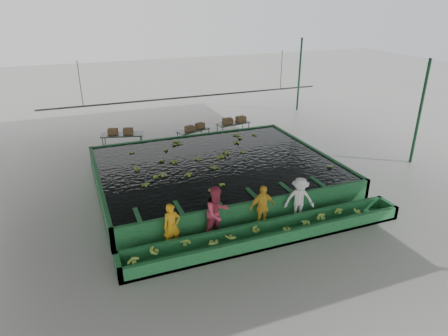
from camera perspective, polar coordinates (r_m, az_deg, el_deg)
name	(u,v)px	position (r m, az deg, el deg)	size (l,w,h in m)	color
ground	(228,195)	(16.47, 0.64, -3.84)	(80.00, 80.00, 0.00)	gray
shed_roof	(229,72)	(14.88, 0.73, 13.58)	(20.00, 22.00, 0.04)	slate
shed_posts	(229,137)	(15.50, 0.68, 4.43)	(20.00, 22.00, 5.00)	#163D26
flotation_tank	(216,171)	(17.54, -1.20, -0.46)	(10.00, 8.00, 0.90)	#206633
tank_water	(216,163)	(17.38, -1.21, 0.75)	(9.70, 7.70, 0.00)	black
sorting_trough	(269,234)	(13.52, 6.48, -9.32)	(10.00, 1.00, 0.50)	#206633
cableway_rail	(190,97)	(19.90, -4.84, 10.08)	(0.08, 0.08, 14.00)	#59605B
rail_hanger_left	(80,84)	(18.91, -19.87, 11.23)	(0.04, 0.04, 2.00)	#59605B
rail_hanger_right	(281,70)	(21.65, 8.19, 13.69)	(0.04, 0.04, 2.00)	#59605B
worker_a	(172,226)	(12.93, -7.44, -8.26)	(0.57, 0.37, 1.55)	orange
worker_b	(217,213)	(13.23, -1.01, -6.44)	(0.92, 0.71, 1.88)	#C03B53
worker_c	(262,207)	(13.88, 5.49, -5.61)	(0.96, 0.40, 1.64)	yellow
worker_d	(299,199)	(14.54, 10.72, -4.44)	(1.08, 0.62, 1.68)	white
packing_table_left	(123,143)	(21.59, -14.23, 3.53)	(2.13, 0.85, 0.97)	#59605B
packing_table_mid	(193,137)	(22.10, -4.41, 4.46)	(1.83, 0.73, 0.83)	#59605B
packing_table_right	(233,130)	(23.19, 1.30, 5.47)	(1.90, 0.76, 0.87)	#59605B
box_stack_left	(121,134)	(21.48, -14.54, 4.77)	(1.27, 0.35, 0.27)	brown
box_stack_mid	(195,129)	(22.05, -4.18, 5.56)	(1.21, 0.34, 0.26)	brown
box_stack_right	(234,122)	(23.09, 1.48, 6.52)	(1.40, 0.39, 0.30)	brown
floating_bananas	(209,157)	(18.08, -2.10, 1.65)	(8.82, 6.02, 0.12)	#86AF3D
trough_bananas	(269,230)	(13.44, 6.51, -8.78)	(8.29, 0.55, 0.11)	#86AF3D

